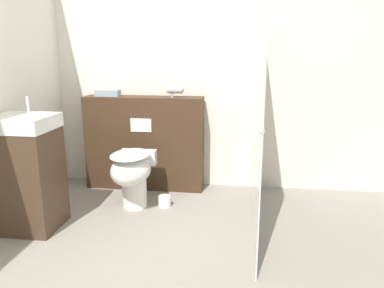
# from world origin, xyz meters

# --- Properties ---
(ground_plane) EXTENTS (12.00, 12.00, 0.00)m
(ground_plane) POSITION_xyz_m (0.00, 0.00, 0.00)
(ground_plane) COLOR gray
(wall_back) EXTENTS (8.00, 0.06, 2.50)m
(wall_back) POSITION_xyz_m (0.00, 1.91, 1.25)
(wall_back) COLOR silver
(wall_back) RESTS_ON ground_plane
(partition_panel) EXTENTS (1.28, 0.26, 1.01)m
(partition_panel) POSITION_xyz_m (-0.41, 1.71, 0.50)
(partition_panel) COLOR #3D2819
(partition_panel) RESTS_ON ground_plane
(shower_glass) EXTENTS (0.04, 1.81, 2.09)m
(shower_glass) POSITION_xyz_m (0.76, 0.98, 1.04)
(shower_glass) COLOR silver
(shower_glass) RESTS_ON ground_plane
(toilet) EXTENTS (0.36, 0.58, 0.56)m
(toilet) POSITION_xyz_m (-0.38, 1.11, 0.36)
(toilet) COLOR white
(toilet) RESTS_ON ground_plane
(sink_vanity) EXTENTS (0.49, 0.45, 1.11)m
(sink_vanity) POSITION_xyz_m (-1.13, 0.62, 0.49)
(sink_vanity) COLOR #473323
(sink_vanity) RESTS_ON ground_plane
(hair_drier) EXTENTS (0.18, 0.08, 0.12)m
(hair_drier) POSITION_xyz_m (-0.05, 1.68, 1.09)
(hair_drier) COLOR #B7B7BC
(hair_drier) RESTS_ON partition_panel
(folded_towel) EXTENTS (0.25, 0.12, 0.07)m
(folded_towel) POSITION_xyz_m (-0.79, 1.71, 1.04)
(folded_towel) COLOR #8C9EAD
(folded_towel) RESTS_ON partition_panel
(spare_toilet_roll) EXTENTS (0.12, 0.12, 0.11)m
(spare_toilet_roll) POSITION_xyz_m (-0.09, 1.20, 0.05)
(spare_toilet_roll) COLOR white
(spare_toilet_roll) RESTS_ON ground_plane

